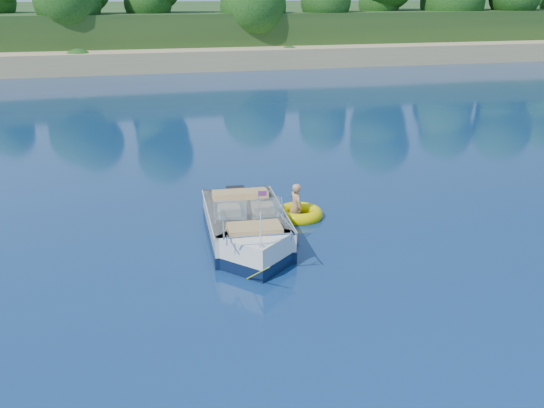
% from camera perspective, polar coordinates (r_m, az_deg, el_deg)
% --- Properties ---
extents(ground, '(160.00, 160.00, 0.00)m').
position_cam_1_polar(ground, '(13.25, 5.85, -6.39)').
color(ground, '#091D3F').
rests_on(ground, ground).
extents(shoreline, '(170.00, 59.00, 6.00)m').
position_cam_1_polar(shoreline, '(75.18, -11.74, 15.48)').
color(shoreline, '#9E855B').
rests_on(shoreline, ground).
extents(motorboat, '(2.07, 5.13, 1.71)m').
position_cam_1_polar(motorboat, '(14.51, -2.33, -2.50)').
color(motorboat, white).
rests_on(motorboat, ground).
extents(tow_tube, '(1.52, 1.52, 0.35)m').
position_cam_1_polar(tow_tube, '(16.26, 2.52, -0.94)').
color(tow_tube, '#ECD300').
rests_on(tow_tube, ground).
extents(boy, '(0.48, 0.77, 1.40)m').
position_cam_1_polar(boy, '(16.34, 2.19, -1.16)').
color(boy, tan).
rests_on(boy, ground).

